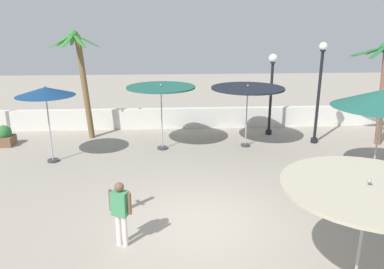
% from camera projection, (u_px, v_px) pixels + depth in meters
% --- Properties ---
extents(ground_plane, '(56.00, 56.00, 0.00)m').
position_uv_depth(ground_plane, '(200.00, 223.00, 9.47)').
color(ground_plane, '#9E9384').
extents(boundary_wall, '(25.20, 0.30, 0.96)m').
position_uv_depth(boundary_wall, '(185.00, 118.00, 17.82)').
color(boundary_wall, silver).
rests_on(boundary_wall, ground_plane).
extents(patio_umbrella_0, '(3.02, 3.02, 3.00)m').
position_uv_depth(patio_umbrella_0, '(384.00, 99.00, 11.16)').
color(patio_umbrella_0, '#333338').
rests_on(patio_umbrella_0, ground_plane).
extents(patio_umbrella_1, '(2.64, 2.64, 2.62)m').
position_uv_depth(patio_umbrella_1, '(161.00, 89.00, 14.27)').
color(patio_umbrella_1, '#333338').
rests_on(patio_umbrella_1, ground_plane).
extents(patio_umbrella_2, '(2.96, 2.96, 2.36)m').
position_uv_depth(patio_umbrella_2, '(368.00, 191.00, 6.34)').
color(patio_umbrella_2, '#333338').
rests_on(patio_umbrella_2, ground_plane).
extents(patio_umbrella_4, '(2.02, 2.02, 2.79)m').
position_uv_depth(patio_umbrella_4, '(45.00, 92.00, 12.87)').
color(patio_umbrella_4, '#333338').
rests_on(patio_umbrella_4, ground_plane).
extents(patio_umbrella_5, '(2.88, 2.88, 2.53)m').
position_uv_depth(patio_umbrella_5, '(248.00, 90.00, 14.63)').
color(patio_umbrella_5, '#333338').
rests_on(patio_umbrella_5, ground_plane).
extents(palm_tree_0, '(2.50, 2.50, 4.12)m').
position_uv_depth(palm_tree_0, '(383.00, 78.00, 14.76)').
color(palm_tree_0, brown).
rests_on(palm_tree_0, ground_plane).
extents(palm_tree_1, '(2.02, 2.09, 4.57)m').
position_uv_depth(palm_tree_1, '(81.00, 70.00, 15.56)').
color(palm_tree_1, brown).
rests_on(palm_tree_1, ground_plane).
extents(lamp_post_0, '(0.32, 0.32, 4.13)m').
position_uv_depth(lamp_post_0, '(319.00, 87.00, 15.06)').
color(lamp_post_0, black).
rests_on(lamp_post_0, ground_plane).
extents(lamp_post_1, '(0.37, 0.37, 3.58)m').
position_uv_depth(lamp_post_1, '(271.00, 85.00, 16.28)').
color(lamp_post_1, black).
rests_on(lamp_post_1, ground_plane).
extents(guest_0, '(0.52, 0.36, 1.55)m').
position_uv_depth(guest_0, '(120.00, 208.00, 8.25)').
color(guest_0, silver).
rests_on(guest_0, ground_plane).
extents(planter, '(0.70, 0.70, 0.85)m').
position_uv_depth(planter, '(4.00, 137.00, 15.27)').
color(planter, brown).
rests_on(planter, ground_plane).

